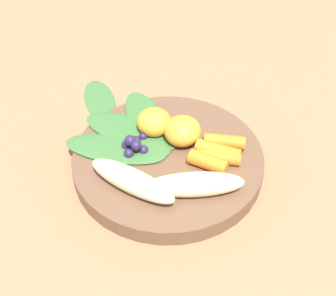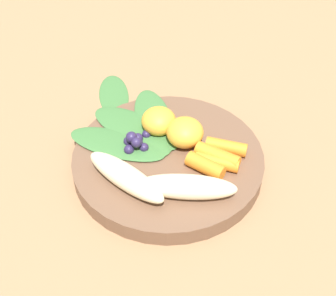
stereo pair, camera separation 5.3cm
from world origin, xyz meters
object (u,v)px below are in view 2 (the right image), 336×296
at_px(bowl, 168,160).
at_px(kale_leaf_stray, 114,94).
at_px(banana_peeled_left, 187,187).
at_px(orange_segment_near, 159,121).
at_px(banana_peeled_right, 126,177).

bearing_deg(bowl, kale_leaf_stray, -4.17).
bearing_deg(banana_peeled_left, kale_leaf_stray, 119.59).
height_order(orange_segment_near, kale_leaf_stray, orange_segment_near).
relative_size(banana_peeled_left, banana_peeled_right, 1.00).
bearing_deg(banana_peeled_right, kale_leaf_stray, 139.65).
xyz_separation_m(banana_peeled_left, orange_segment_near, (0.11, -0.03, 0.00)).
relative_size(bowl, banana_peeled_left, 2.11).
relative_size(bowl, orange_segment_near, 5.31).
xyz_separation_m(banana_peeled_left, banana_peeled_right, (0.05, 0.05, 0.00)).
bearing_deg(orange_segment_near, bowl, 162.39).
bearing_deg(bowl, banana_peeled_left, 164.34).
bearing_deg(banana_peeled_left, banana_peeled_right, 171.71).
height_order(banana_peeled_left, kale_leaf_stray, banana_peeled_left).
xyz_separation_m(banana_peeled_right, orange_segment_near, (0.06, -0.08, 0.00)).
height_order(banana_peeled_left, orange_segment_near, orange_segment_near).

